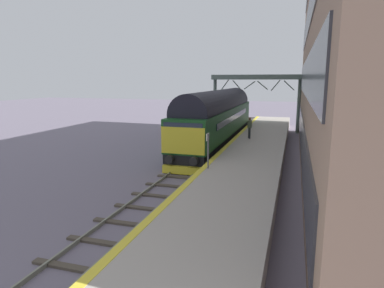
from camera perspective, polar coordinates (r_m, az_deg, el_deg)
ground_plane at (r=22.11m, az=0.46°, el=-3.52°), size 140.00×140.00×0.00m
track_main at (r=22.09m, az=0.46°, el=-3.38°), size 2.50×60.00×0.15m
station_platform at (r=21.27m, az=9.81°, el=-2.87°), size 4.00×44.00×1.01m
station_building at (r=22.11m, az=25.30°, el=19.40°), size 4.35×32.33×18.30m
diesel_locomotive at (r=28.19m, az=4.44°, el=4.69°), size 2.74×18.97×4.68m
signal_post_near at (r=25.19m, az=-1.84°, el=4.45°), size 0.44×0.22×4.29m
signal_post_mid at (r=33.74m, az=3.11°, el=6.26°), size 0.44×0.22×4.29m
platform_number_sign at (r=17.06m, az=2.73°, el=-0.20°), size 0.10×0.44×1.81m
waiting_passenger at (r=26.31m, az=9.77°, el=3.05°), size 0.45×0.47×1.64m
overhead_footbridge at (r=36.67m, az=10.87°, el=10.48°), size 9.30×2.00×6.04m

